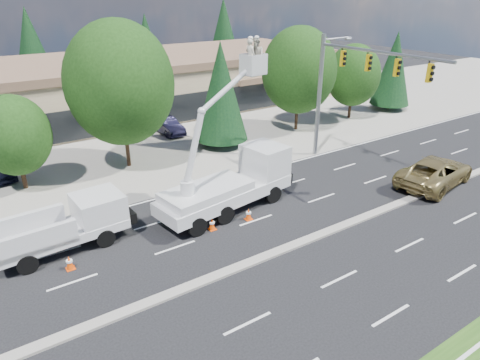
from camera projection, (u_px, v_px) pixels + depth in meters
ground at (293, 246)px, 21.55m from camera, size 140.00×140.00×0.00m
concrete_apron at (142, 140)px, 36.72m from camera, size 140.00×22.00×0.01m
road_median at (293, 245)px, 21.53m from camera, size 120.00×0.55×0.12m
strip_mall at (102, 87)px, 43.13m from camera, size 50.40×15.40×5.50m
tree_front_c at (14, 136)px, 26.40m from camera, size 4.42×4.42×6.13m
tree_front_d at (120, 84)px, 28.96m from camera, size 7.38×7.38×10.24m
tree_front_e at (221, 92)px, 33.64m from camera, size 4.23×4.23×8.33m
tree_front_f at (299, 71)px, 37.33m from camera, size 6.57×6.57×9.11m
tree_front_g at (353, 75)px, 41.34m from camera, size 5.18×5.18×7.19m
tree_front_h at (394, 68)px, 44.34m from camera, size 4.07×4.07×8.02m
tree_back_b at (32, 50)px, 49.16m from camera, size 5.15×5.15×10.15m
tree_back_c at (147, 47)px, 56.50m from camera, size 4.57×4.57×9.02m
tree_back_d at (224, 35)px, 62.20m from camera, size 5.44×5.44×10.72m
signal_mast at (343, 81)px, 29.50m from camera, size 2.76×10.16×9.00m
utility_pickup at (71, 229)px, 21.22m from camera, size 6.40×2.79×2.40m
bucket_truck at (235, 174)px, 24.73m from camera, size 8.74×3.75×9.61m
traffic_cone_a at (69, 263)px, 19.70m from camera, size 0.40×0.40×0.70m
traffic_cone_b at (212, 224)px, 22.93m from camera, size 0.40×0.40×0.70m
traffic_cone_c at (249, 214)px, 23.93m from camera, size 0.40×0.40×0.70m
minivan at (435, 172)px, 28.02m from camera, size 6.85×3.98×1.79m
parked_car_east at (167, 126)px, 38.07m from camera, size 1.72×4.42×1.44m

